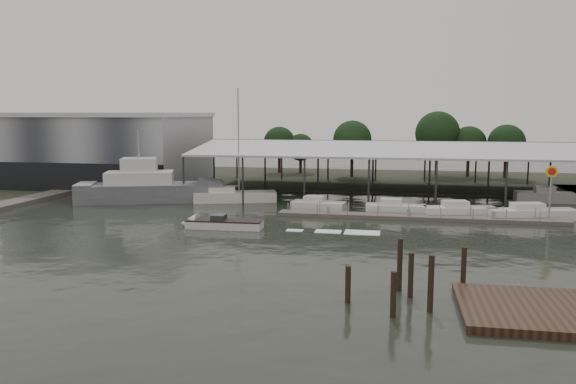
% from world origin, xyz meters
% --- Properties ---
extents(ground, '(200.00, 200.00, 0.00)m').
position_xyz_m(ground, '(0.00, 0.00, 0.00)').
color(ground, '#262C24').
rests_on(ground, ground).
extents(land_strip_far, '(140.00, 30.00, 0.30)m').
position_xyz_m(land_strip_far, '(0.00, 42.00, 0.10)').
color(land_strip_far, '#373D2E').
rests_on(land_strip_far, ground).
extents(land_strip_west, '(20.00, 40.00, 0.30)m').
position_xyz_m(land_strip_west, '(-40.00, 30.00, 0.10)').
color(land_strip_west, '#373D2E').
rests_on(land_strip_west, ground).
extents(storage_warehouse, '(24.50, 20.50, 10.50)m').
position_xyz_m(storage_warehouse, '(-28.00, 29.94, 5.29)').
color(storage_warehouse, '#9A9FA4').
rests_on(storage_warehouse, ground).
extents(covered_boat_shed, '(58.24, 24.00, 6.96)m').
position_xyz_m(covered_boat_shed, '(17.00, 28.00, 6.13)').
color(covered_boat_shed, silver).
rests_on(covered_boat_shed, ground).
extents(trawler_dock, '(3.00, 18.00, 0.50)m').
position_xyz_m(trawler_dock, '(-30.00, 14.00, 0.25)').
color(trawler_dock, '#605A55').
rests_on(trawler_dock, ground).
extents(floating_dock, '(28.00, 2.00, 1.40)m').
position_xyz_m(floating_dock, '(15.00, 10.00, 0.20)').
color(floating_dock, '#605A55').
rests_on(floating_dock, ground).
extents(shell_fuel_sign, '(1.10, 0.18, 5.55)m').
position_xyz_m(shell_fuel_sign, '(27.00, 9.99, 3.93)').
color(shell_fuel_sign, '#929598').
rests_on(shell_fuel_sign, ground).
extents(grey_trawler, '(17.61, 9.63, 8.84)m').
position_xyz_m(grey_trawler, '(-16.09, 15.95, 1.58)').
color(grey_trawler, slate).
rests_on(grey_trawler, ground).
extents(white_sailboat, '(10.00, 5.34, 13.52)m').
position_xyz_m(white_sailboat, '(-6.13, 17.39, 0.65)').
color(white_sailboat, white).
rests_on(white_sailboat, ground).
extents(speedboat_underway, '(18.62, 2.75, 2.00)m').
position_xyz_m(speedboat_underway, '(-3.24, 2.28, 0.39)').
color(speedboat_underway, white).
rests_on(speedboat_underway, ground).
extents(moored_cruiser_0, '(5.93, 2.94, 1.70)m').
position_xyz_m(moored_cruiser_0, '(4.54, 12.82, 0.61)').
color(moored_cruiser_0, white).
rests_on(moored_cruiser_0, ground).
extents(moored_cruiser_1, '(6.11, 2.22, 1.70)m').
position_xyz_m(moored_cruiser_1, '(12.69, 12.34, 0.61)').
color(moored_cruiser_1, white).
rests_on(moored_cruiser_1, ground).
extents(moored_cruiser_2, '(7.40, 3.56, 1.70)m').
position_xyz_m(moored_cruiser_2, '(19.07, 12.15, 0.61)').
color(moored_cruiser_2, white).
rests_on(moored_cruiser_2, ground).
extents(moored_cruiser_3, '(8.89, 4.13, 1.70)m').
position_xyz_m(moored_cruiser_3, '(25.93, 12.04, 0.61)').
color(moored_cruiser_3, white).
rests_on(moored_cruiser_3, ground).
extents(mooring_pilings, '(7.02, 7.03, 3.74)m').
position_xyz_m(mooring_pilings, '(13.46, -14.82, 1.02)').
color(mooring_pilings, '#2F2017').
rests_on(mooring_pilings, ground).
extents(horizon_tree_line, '(69.43, 10.81, 10.76)m').
position_xyz_m(horizon_tree_line, '(22.72, 47.73, 5.86)').
color(horizon_tree_line, black).
rests_on(horizon_tree_line, ground).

